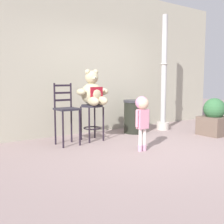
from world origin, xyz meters
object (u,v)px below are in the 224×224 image
Objects in this scene: bar_stool_with_teddy at (92,115)px; lamppost at (164,86)px; child_walking at (142,112)px; bar_chair_empty at (66,111)px; planter_with_shrub at (214,118)px; teddy_bear at (93,92)px; trash_bin at (135,116)px.

lamppost is (2.00, 0.04, 0.54)m from bar_stool_with_teddy.
lamppost is at bearing 23.36° from child_walking.
bar_chair_empty reaches higher than child_walking.
bar_chair_empty is 3.16m from planter_with_shrub.
lamppost is 1.35m from planter_with_shrub.
teddy_bear reaches higher than bar_stool_with_teddy.
teddy_bear reaches higher than trash_bin.
trash_bin is at bearing 5.27° from bar_chair_empty.
lamppost is at bearing 2.20° from teddy_bear.
child_walking is 2.19m from planter_with_shrub.
lamppost reaches higher than bar_stool_with_teddy.
trash_bin is (1.19, 0.16, -0.58)m from teddy_bear.
teddy_bear is (0.00, -0.03, 0.44)m from bar_stool_with_teddy.
child_walking is at bearing -176.72° from planter_with_shrub.
lamppost is at bearing 1.24° from bar_stool_with_teddy.
planter_with_shrub is (2.98, -1.01, -0.25)m from bar_chair_empty.
child_walking is (0.26, -1.17, 0.15)m from bar_stool_with_teddy.
child_walking is 2.16m from lamppost.
planter_with_shrub is (2.42, -1.05, -0.15)m from bar_stool_with_teddy.
planter_with_shrub is (1.23, -1.18, -0.01)m from trash_bin.
planter_with_shrub is (2.42, -1.01, -0.58)m from teddy_bear.
teddy_bear reaches higher than child_walking.
trash_bin is (1.19, 0.13, -0.14)m from bar_stool_with_teddy.
teddy_bear is at bearing 0.10° from bar_chair_empty.
planter_with_shrub is at bearing -8.24° from child_walking.
child_walking reaches higher than planter_with_shrub.
planter_with_shrub reaches higher than bar_stool_with_teddy.
child_walking reaches higher than bar_stool_with_teddy.
lamppost is at bearing -5.91° from trash_bin.
bar_chair_empty is at bearing -174.73° from trash_bin.
planter_with_shrub is at bearing -23.44° from bar_stool_with_teddy.
trash_bin is 0.66× the size of bar_chair_empty.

